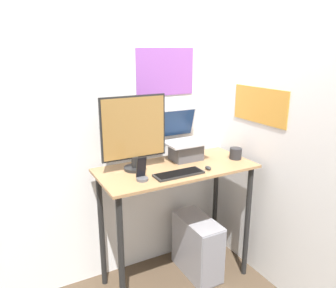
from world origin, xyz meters
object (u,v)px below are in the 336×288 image
Objects in this scene: monitor at (134,133)px; laptop at (185,146)px; keyboard at (179,174)px; computer_tower at (197,246)px; cell_phone at (142,174)px; mouse at (208,168)px.

laptop is at bearing 4.83° from monitor.
laptop is 0.35m from keyboard.
laptop reaches higher than computer_tower.
monitor is at bearing -175.17° from laptop.
cell_phone is at bearing -99.97° from monitor.
monitor reaches higher than computer_tower.
laptop is 0.82m from computer_tower.
laptop is 0.78× the size of computer_tower.
cell_phone is at bearing 174.88° from mouse.
laptop is at bearing 27.23° from cell_phone.
monitor reaches higher than cell_phone.
cell_phone is 0.33× the size of computer_tower.
mouse is 0.49m from cell_phone.
mouse is at bearing -28.58° from monitor.
cell_phone reaches higher than keyboard.
mouse is at bearing -5.12° from cell_phone.
laptop is 0.46m from monitor.
monitor reaches higher than keyboard.
keyboard is 6.16× the size of mouse.
monitor is 0.30m from cell_phone.
laptop is 2.35× the size of cell_phone.
computer_tower is (0.05, -0.14, -0.80)m from laptop.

